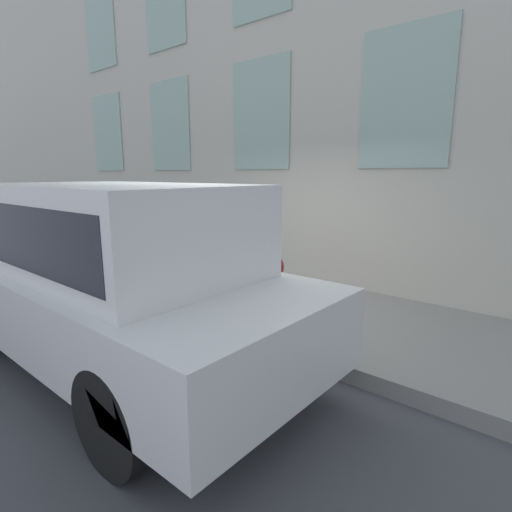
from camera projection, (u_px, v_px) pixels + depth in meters
name	position (u px, v px, depth m)	size (l,w,h in m)	color
ground_plane	(214.00, 335.00, 5.06)	(80.00, 80.00, 0.00)	#47474C
sidewalk	(274.00, 304.00, 5.99)	(2.52, 60.00, 0.18)	gray
fire_hydrant	(273.00, 287.00, 5.02)	(0.36, 0.46, 0.84)	red
person	(241.00, 252.00, 5.42)	(0.32, 0.21, 1.31)	#726651
parked_truck_white_near	(110.00, 265.00, 4.08)	(1.93, 4.78, 1.91)	black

